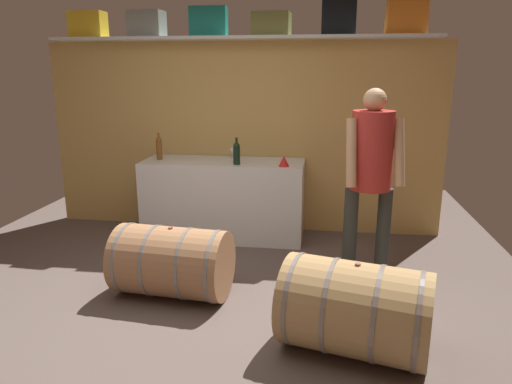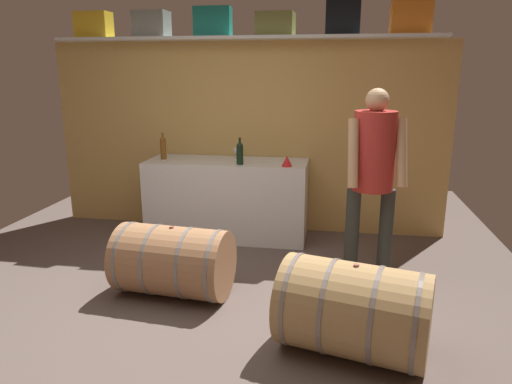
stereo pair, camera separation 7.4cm
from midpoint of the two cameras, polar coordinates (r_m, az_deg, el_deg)
The scene contains 17 objects.
ground_plane at distance 4.15m, azimuth -6.13°, elevation -11.72°, with size 5.71×7.76×0.02m, color brown.
back_wall_panel at distance 5.45m, azimuth -2.04°, elevation 6.62°, with size 4.51×0.10×2.14m, color tan.
high_shelf_board at distance 5.26m, azimuth -2.45°, elevation 18.20°, with size 4.15×0.40×0.03m, color silver.
toolcase_yellow at distance 5.83m, azimuth -20.11°, elevation 18.56°, with size 0.38×0.21×0.28m, color yellow.
toolcase_grey at distance 5.55m, azimuth -13.54°, elevation 19.24°, with size 0.37×0.25×0.28m, color gray.
toolcase_teal at distance 5.35m, azimuth -6.21°, elevation 19.90°, with size 0.39×0.18×0.31m, color #198376.
toolcase_olive at distance 5.22m, azimuth 1.47°, elevation 19.72°, with size 0.39×0.29×0.24m, color olive.
toolcase_black at distance 5.19m, azimuth 9.59°, elevation 20.24°, with size 0.35×0.21×0.36m, color black.
toolcase_orange at distance 5.25m, azimuth 17.37°, elevation 19.58°, with size 0.39×0.27×0.33m, color orange.
work_cabinet at distance 5.24m, azimuth -4.32°, elevation -0.85°, with size 1.76×0.64×0.87m, color white.
wine_bottle_amber at distance 5.31m, azimuth -12.10°, elevation 5.28°, with size 0.07×0.07×0.30m.
wine_bottle_dark at distance 4.91m, azimuth -2.81°, elevation 4.77°, with size 0.07×0.07×0.28m.
wine_glass at distance 5.31m, azimuth -3.22°, elevation 5.03°, with size 0.07×0.07×0.12m.
red_funnel at distance 4.83m, azimuth 2.97°, elevation 3.79°, with size 0.11×0.11×0.11m, color red.
wine_barrel_near at distance 3.97m, azimuth -10.69°, elevation -8.33°, with size 0.97×0.67×0.60m.
wine_barrel_far at distance 3.21m, azimuth 11.32°, elevation -13.77°, with size 1.06×0.83×0.63m.
winemaker_pouring at distance 4.15m, azimuth 13.32°, elevation 3.21°, with size 0.52×0.41×1.68m.
Camera 1 is at (0.91, -3.04, 1.82)m, focal length 32.89 mm.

